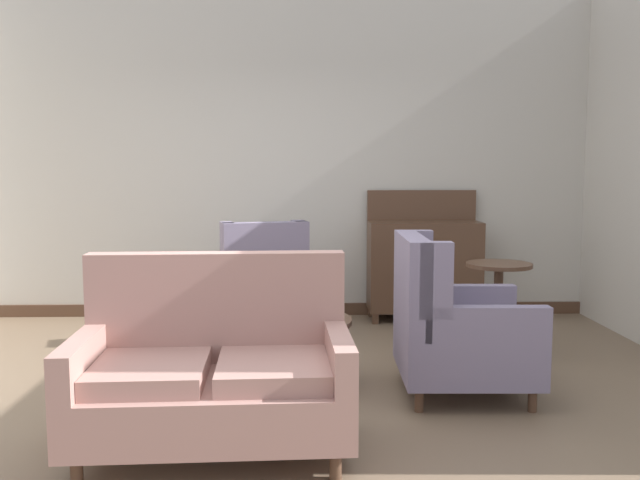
% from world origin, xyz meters
% --- Properties ---
extents(ground, '(8.50, 8.50, 0.00)m').
position_xyz_m(ground, '(0.00, 0.00, 0.00)').
color(ground, brown).
extents(wall_back, '(6.23, 0.08, 3.22)m').
position_xyz_m(wall_back, '(0.00, 2.66, 1.61)').
color(wall_back, '#BCB7AD').
rests_on(wall_back, ground).
extents(baseboard_back, '(6.07, 0.03, 0.12)m').
position_xyz_m(baseboard_back, '(0.00, 2.61, 0.06)').
color(baseboard_back, '#4C3323').
rests_on(baseboard_back, ground).
extents(coffee_table, '(0.85, 0.85, 0.46)m').
position_xyz_m(coffee_table, '(0.06, 0.41, 0.37)').
color(coffee_table, '#4C3323').
rests_on(coffee_table, ground).
extents(porcelain_vase, '(0.18, 0.18, 0.37)m').
position_xyz_m(porcelain_vase, '(0.03, 0.46, 0.62)').
color(porcelain_vase, beige).
rests_on(porcelain_vase, coffee_table).
extents(settee, '(1.44, 0.85, 1.02)m').
position_xyz_m(settee, '(-0.32, -0.67, 0.41)').
color(settee, tan).
rests_on(settee, ground).
extents(armchair_foreground_right, '(0.88, 0.86, 1.05)m').
position_xyz_m(armchair_foreground_right, '(1.13, 0.19, 0.44)').
color(armchair_foreground_right, slate).
rests_on(armchair_foreground_right, ground).
extents(armchair_back_corner, '(0.92, 1.03, 1.03)m').
position_xyz_m(armchair_back_corner, '(-0.22, 1.80, 0.43)').
color(armchair_back_corner, slate).
rests_on(armchair_back_corner, ground).
extents(side_table, '(0.51, 0.51, 0.75)m').
position_xyz_m(side_table, '(1.68, 1.03, 0.45)').
color(side_table, '#4C3323').
rests_on(side_table, ground).
extents(sideboard, '(1.08, 0.41, 1.26)m').
position_xyz_m(sideboard, '(1.34, 2.37, 0.55)').
color(sideboard, '#4C3323').
rests_on(sideboard, ground).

